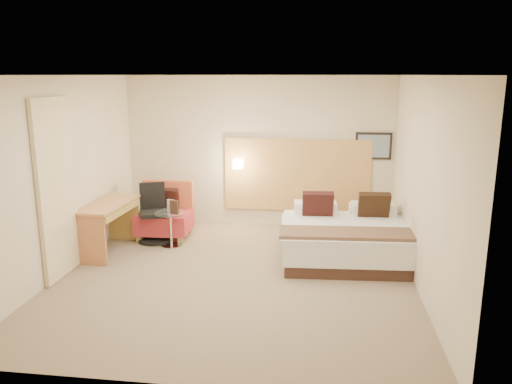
# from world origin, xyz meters

# --- Properties ---
(floor) EXTENTS (4.80, 5.00, 0.02)m
(floor) POSITION_xyz_m (0.00, 0.00, -0.01)
(floor) COLOR #7B6953
(floor) RESTS_ON ground
(ceiling) EXTENTS (4.80, 5.00, 0.02)m
(ceiling) POSITION_xyz_m (0.00, 0.00, 2.71)
(ceiling) COLOR white
(ceiling) RESTS_ON floor
(wall_back) EXTENTS (4.80, 0.02, 2.70)m
(wall_back) POSITION_xyz_m (0.00, 2.51, 1.35)
(wall_back) COLOR beige
(wall_back) RESTS_ON floor
(wall_front) EXTENTS (4.80, 0.02, 2.70)m
(wall_front) POSITION_xyz_m (0.00, -2.51, 1.35)
(wall_front) COLOR beige
(wall_front) RESTS_ON floor
(wall_left) EXTENTS (0.02, 5.00, 2.70)m
(wall_left) POSITION_xyz_m (-2.41, 0.00, 1.35)
(wall_left) COLOR beige
(wall_left) RESTS_ON floor
(wall_right) EXTENTS (0.02, 5.00, 2.70)m
(wall_right) POSITION_xyz_m (2.41, 0.00, 1.35)
(wall_right) COLOR beige
(wall_right) RESTS_ON floor
(headboard_panel) EXTENTS (2.60, 0.04, 1.30)m
(headboard_panel) POSITION_xyz_m (0.70, 2.47, 0.95)
(headboard_panel) COLOR tan
(headboard_panel) RESTS_ON wall_back
(art_frame) EXTENTS (0.62, 0.03, 0.47)m
(art_frame) POSITION_xyz_m (2.02, 2.48, 1.50)
(art_frame) COLOR black
(art_frame) RESTS_ON wall_back
(art_canvas) EXTENTS (0.54, 0.01, 0.39)m
(art_canvas) POSITION_xyz_m (2.02, 2.46, 1.50)
(art_canvas) COLOR slate
(art_canvas) RESTS_ON wall_back
(lamp_arm) EXTENTS (0.02, 0.12, 0.02)m
(lamp_arm) POSITION_xyz_m (-0.35, 2.42, 1.15)
(lamp_arm) COLOR silver
(lamp_arm) RESTS_ON wall_back
(lamp_shade) EXTENTS (0.15, 0.15, 0.15)m
(lamp_shade) POSITION_xyz_m (-0.35, 2.36, 1.15)
(lamp_shade) COLOR #FFEDC6
(lamp_shade) RESTS_ON wall_back
(curtain) EXTENTS (0.06, 0.90, 2.42)m
(curtain) POSITION_xyz_m (-2.36, -0.25, 1.22)
(curtain) COLOR beige
(curtain) RESTS_ON wall_left
(bottle_a) EXTENTS (0.07, 0.07, 0.20)m
(bottle_a) POSITION_xyz_m (-1.27, 1.15, 0.66)
(bottle_a) COLOR #849ECD
(bottle_a) RESTS_ON side_table
(bottle_b) EXTENTS (0.07, 0.07, 0.20)m
(bottle_b) POSITION_xyz_m (-1.22, 1.14, 0.66)
(bottle_b) COLOR #88B7D2
(bottle_b) RESTS_ON side_table
(menu_folder) EXTENTS (0.14, 0.08, 0.22)m
(menu_folder) POSITION_xyz_m (-1.15, 1.04, 0.67)
(menu_folder) COLOR #382016
(menu_folder) RESTS_ON side_table
(bed) EXTENTS (2.06, 2.02, 0.96)m
(bed) POSITION_xyz_m (1.54, 1.00, 0.31)
(bed) COLOR #38221C
(bed) RESTS_ON floor
(lounge_chair) EXTENTS (0.90, 0.80, 0.92)m
(lounge_chair) POSITION_xyz_m (-1.49, 1.62, 0.37)
(lounge_chair) COLOR tan
(lounge_chair) RESTS_ON floor
(side_table) EXTENTS (0.61, 0.61, 0.56)m
(side_table) POSITION_xyz_m (-1.24, 1.11, 0.31)
(side_table) COLOR silver
(side_table) RESTS_ON floor
(desk) EXTENTS (0.64, 1.29, 0.79)m
(desk) POSITION_xyz_m (-2.11, 0.74, 0.62)
(desk) COLOR #B97D48
(desk) RESTS_ON floor
(desk_chair) EXTENTS (0.70, 0.70, 0.95)m
(desk_chair) POSITION_xyz_m (-1.60, 1.34, 0.39)
(desk_chair) COLOR black
(desk_chair) RESTS_ON floor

